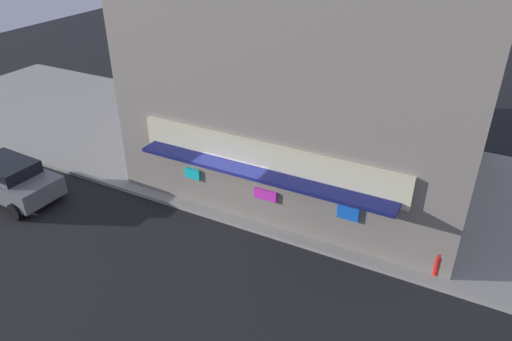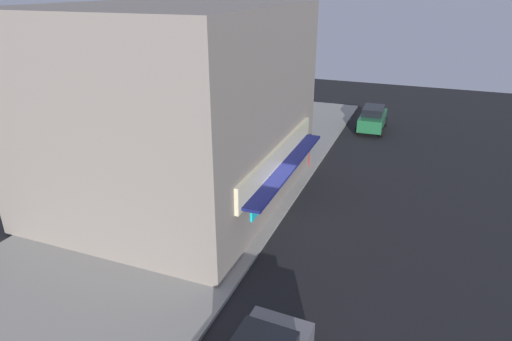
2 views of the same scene
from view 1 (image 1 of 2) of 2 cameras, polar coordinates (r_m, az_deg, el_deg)
name	(u,v)px [view 1 (image 1 of 2)]	position (r m, az deg, el deg)	size (l,w,h in m)	color
ground_plane	(231,226)	(17.13, -2.95, -6.56)	(64.33, 64.33, 0.00)	black
sidewalk	(289,164)	(20.89, 3.98, 0.79)	(42.88, 10.04, 0.14)	gray
corner_building	(325,63)	(19.17, 8.14, 12.57)	(12.35, 10.87, 8.91)	gray
traffic_light	(287,146)	(15.53, 3.71, 2.94)	(0.32, 0.58, 4.66)	black
fire_hydrant	(437,263)	(15.65, 20.74, -10.23)	(0.47, 0.23, 0.86)	red
trash_can	(375,235)	(16.21, 13.91, -7.44)	(0.47, 0.47, 0.83)	#2D2D2D
pedestrian	(215,167)	(18.51, -4.93, 0.41)	(0.42, 0.62, 1.75)	navy
potted_plant_by_doorway	(377,210)	(17.32, 14.21, -4.55)	(0.54, 0.54, 0.93)	gray
parked_car_grey	(9,179)	(20.60, -27.28, -0.85)	(4.21, 2.20, 1.52)	slate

